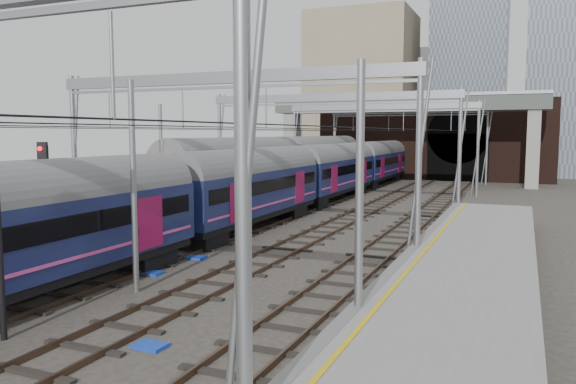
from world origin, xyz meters
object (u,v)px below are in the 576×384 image
at_px(signal_near_left, 47,191).
at_px(train_main, 300,177).
at_px(train_second, 286,167).
at_px(relay_cabinet, 20,256).

bearing_deg(signal_near_left, train_main, 59.31).
relative_size(train_second, relay_cabinet, 25.34).
xyz_separation_m(train_main, relay_cabinet, (-3.59, -19.58, -1.67)).
bearing_deg(train_second, signal_near_left, -87.40).
xyz_separation_m(train_second, relay_cabinet, (0.41, -26.51, -1.90)).
height_order(train_main, train_second, train_second).
bearing_deg(train_main, relay_cabinet, -100.40).
distance_m(train_second, signal_near_left, 25.87).
bearing_deg(signal_near_left, relay_cabinet, -160.99).
height_order(train_main, signal_near_left, signal_near_left).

